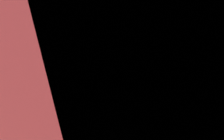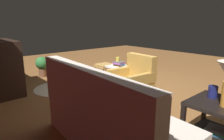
# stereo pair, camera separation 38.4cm
# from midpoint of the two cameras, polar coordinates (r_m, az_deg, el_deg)

# --- Properties ---
(ground) EXTENTS (12.00, 12.00, 0.00)m
(ground) POSITION_cam_midpoint_polar(r_m,az_deg,el_deg) (4.48, 6.70, -5.46)
(ground) COLOR brown
(couch) EXTENTS (1.94, 0.95, 1.00)m
(couch) POSITION_cam_midpoint_polar(r_m,az_deg,el_deg) (2.40, 4.11, -14.53)
(couch) COLOR silver
(couch) RESTS_ON ground
(armchair) EXTENTS (0.73, 0.74, 0.87)m
(armchair) POSITION_cam_midpoint_polar(r_m,az_deg,el_deg) (3.69, 8.65, -3.76)
(armchair) COLOR #B78C3F
(armchair) RESTS_ON ground
(side_table) EXTENTS (0.64, 0.64, 0.55)m
(side_table) POSITION_cam_midpoint_polar(r_m,az_deg,el_deg) (2.79, 31.90, -11.62)
(side_table) COLOR black
(side_table) RESTS_ON ground
(small_vase) EXTENTS (0.11, 0.11, 0.15)m
(small_vase) POSITION_cam_midpoint_polar(r_m,az_deg,el_deg) (2.82, 30.47, -5.45)
(small_vase) COLOR navy
(small_vase) RESTS_ON side_table
(book_stack_shelf) EXTENTS (0.24, 0.22, 0.08)m
(book_stack_shelf) POSITION_cam_midpoint_polar(r_m,az_deg,el_deg) (2.85, 31.38, -14.75)
(book_stack_shelf) COLOR #2D72B2
(book_stack_shelf) RESTS_ON side_table
(laptop_desk) EXTENTS (0.56, 0.44, 0.48)m
(laptop_desk) POSITION_cam_midpoint_polar(r_m,az_deg,el_deg) (3.65, -6.38, -2.94)
(laptop_desk) COLOR olive
(laptop_desk) RESTS_ON ground
(laptop) EXTENTS (0.36, 0.31, 0.21)m
(laptop) POSITION_cam_midpoint_polar(r_m,az_deg,el_deg) (3.60, -7.03, -1.41)
(laptop) COLOR silver
(laptop) RESTS_ON laptop_desk
(tv_cabinet) EXTENTS (1.10, 0.56, 1.10)m
(tv_cabinet) POSITION_cam_midpoint_polar(r_m,az_deg,el_deg) (4.55, -27.08, 1.11)
(tv_cabinet) COLOR black
(tv_cabinet) RESTS_ON ground
(television) EXTENTS (0.64, 0.41, 0.48)m
(television) POSITION_cam_midpoint_polar(r_m,az_deg,el_deg) (4.54, -27.44, 1.97)
(television) COLOR black
(television) RESTS_ON tv_cabinet
(wicker_hamper) EXTENTS (0.45, 0.45, 0.48)m
(wicker_hamper) POSITION_cam_midpoint_polar(r_m,az_deg,el_deg) (4.59, 4.25, -1.76)
(wicker_hamper) COLOR brown
(wicker_hamper) RESTS_ON ground
(book_stack_hamper) EXTENTS (0.25, 0.22, 0.10)m
(book_stack_hamper) POSITION_cam_midpoint_polar(r_m,az_deg,el_deg) (4.53, 4.38, 1.80)
(book_stack_hamper) COLOR orange
(book_stack_hamper) RESTS_ON wicker_hamper
(yellow_mug) EXTENTS (0.08, 0.08, 0.10)m
(yellow_mug) POSITION_cam_midpoint_polar(r_m,az_deg,el_deg) (4.54, 4.07, 3.08)
(yellow_mug) COLOR yellow
(yellow_mug) RESTS_ON book_stack_hamper
(tv_remote) EXTENTS (0.08, 0.17, 0.02)m
(tv_remote) POSITION_cam_midpoint_polar(r_m,az_deg,el_deg) (4.66, 4.12, 1.64)
(tv_remote) COLOR #262628
(tv_remote) RESTS_ON wicker_hamper
(ottoman) EXTENTS (0.40, 0.40, 0.36)m
(ottoman) POSITION_cam_midpoint_polar(r_m,az_deg,el_deg) (5.31, -0.10, 1.18)
(ottoman) COLOR #AD8442
(ottoman) RESTS_ON ground
(circular_rug) EXTENTS (1.14, 1.14, 0.01)m
(circular_rug) POSITION_cam_midpoint_polar(r_m,az_deg,el_deg) (4.59, -12.24, -5.12)
(circular_rug) COLOR beige
(circular_rug) RESTS_ON ground
(pet_bowl_steel) EXTENTS (0.20, 0.20, 0.05)m
(pet_bowl_steel) POSITION_cam_midpoint_polar(r_m,az_deg,el_deg) (6.39, -6.28, 0.60)
(pet_bowl_steel) COLOR silver
(pet_bowl_steel) RESTS_ON ground
(potted_plant) EXTENTS (0.34, 0.34, 0.55)m
(potted_plant) POSITION_cam_midpoint_polar(r_m,az_deg,el_deg) (5.62, -17.58, 1.43)
(potted_plant) COLOR brown
(potted_plant) RESTS_ON ground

